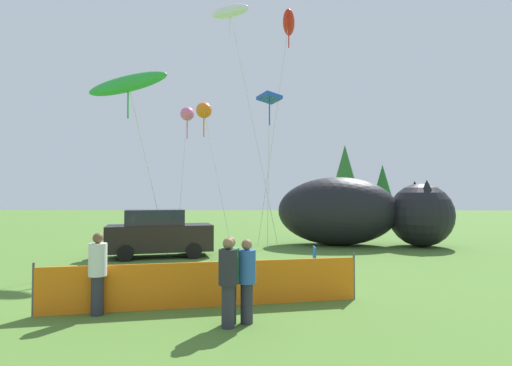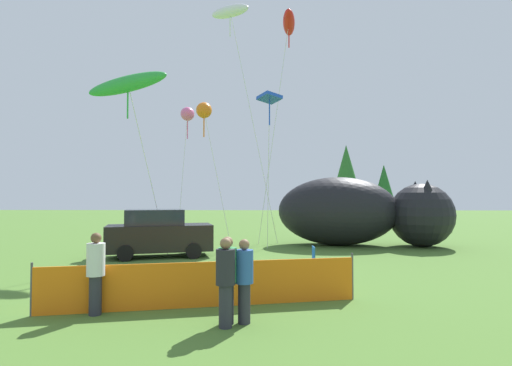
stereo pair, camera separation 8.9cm
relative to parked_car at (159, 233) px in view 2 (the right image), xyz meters
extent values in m
plane|color=#4C752D|center=(3.43, -3.37, -0.97)|extent=(120.00, 120.00, 0.00)
cube|color=black|center=(0.05, 0.01, -0.17)|extent=(4.56, 2.87, 1.07)
cube|color=#1E232D|center=(-0.16, -0.05, 0.68)|extent=(2.69, 2.21, 0.64)
cylinder|color=black|center=(1.07, 1.21, -0.66)|extent=(0.67, 0.41, 0.62)
cylinder|color=black|center=(1.55, -0.45, -0.66)|extent=(0.67, 0.41, 0.62)
cylinder|color=black|center=(-1.46, 0.47, -0.66)|extent=(0.67, 0.41, 0.62)
cylinder|color=black|center=(-0.97, -1.18, -0.66)|extent=(0.67, 0.41, 0.62)
cube|color=#1959A5|center=(5.73, -3.92, -0.51)|extent=(0.54, 0.54, 0.03)
cube|color=#1959A5|center=(5.98, -3.91, -0.27)|extent=(0.04, 0.50, 0.47)
cylinder|color=#A5A5AD|center=(5.51, -4.15, -0.74)|extent=(0.02, 0.02, 0.46)
cylinder|color=#A5A5AD|center=(5.50, -3.70, -0.74)|extent=(0.02, 0.02, 0.46)
cylinder|color=#A5A5AD|center=(5.96, -4.13, -0.74)|extent=(0.02, 0.02, 0.46)
cylinder|color=#A5A5AD|center=(5.94, -3.69, -0.74)|extent=(0.02, 0.02, 0.46)
ellipsoid|color=black|center=(8.15, 4.22, 0.78)|extent=(6.53, 4.29, 3.51)
ellipsoid|color=white|center=(8.15, 4.22, -0.01)|extent=(4.23, 3.13, 1.58)
sphere|color=black|center=(12.23, 3.67, 0.61)|extent=(3.16, 3.16, 3.16)
cone|color=black|center=(12.23, 4.46, 1.87)|extent=(0.88, 0.88, 0.95)
cone|color=black|center=(12.23, 2.89, 1.87)|extent=(0.88, 0.88, 0.95)
cube|color=orange|center=(3.09, -7.44, -0.46)|extent=(7.04, 1.63, 1.02)
cylinder|color=#4C4C51|center=(-0.43, -8.23, -0.41)|extent=(0.05, 0.05, 1.12)
cylinder|color=#4C4C51|center=(6.60, -6.65, -0.41)|extent=(0.05, 0.05, 1.12)
cylinder|color=#2D2D38|center=(0.88, -8.10, -0.56)|extent=(0.26, 0.26, 0.82)
cylinder|color=silver|center=(0.88, -8.10, 0.20)|extent=(0.38, 0.38, 0.69)
sphere|color=brown|center=(0.88, -8.10, 0.65)|extent=(0.22, 0.22, 0.22)
cylinder|color=#2D2D38|center=(3.74, -8.62, -0.56)|extent=(0.25, 0.25, 0.81)
cylinder|color=#338C4C|center=(3.74, -8.62, 0.18)|extent=(0.37, 0.37, 0.68)
sphere|color=#8C6647|center=(3.74, -8.62, 0.63)|extent=(0.22, 0.22, 0.22)
cylinder|color=#2D2D38|center=(3.72, -8.83, -0.56)|extent=(0.25, 0.25, 0.81)
cylinder|color=#26262D|center=(3.72, -8.83, 0.18)|extent=(0.37, 0.37, 0.68)
sphere|color=#8C6647|center=(3.72, -8.83, 0.63)|extent=(0.22, 0.22, 0.22)
cylinder|color=#2D2D38|center=(4.07, -8.57, -0.58)|extent=(0.25, 0.25, 0.79)
cylinder|color=#2D59A5|center=(4.07, -8.57, 0.14)|extent=(0.36, 0.36, 0.66)
sphere|color=#8C6647|center=(4.07, -8.57, 0.58)|extent=(0.21, 0.21, 0.21)
cylinder|color=silver|center=(3.86, 4.08, 4.95)|extent=(2.45, 1.72, 11.86)
ellipsoid|color=white|center=(2.65, 3.23, 10.88)|extent=(2.10, 1.13, 0.92)
cylinder|color=white|center=(2.65, 3.23, 10.18)|extent=(0.06, 0.06, 1.20)
cylinder|color=silver|center=(2.17, 2.22, 2.37)|extent=(1.45, 0.67, 6.68)
sphere|color=orange|center=(1.46, 2.53, 5.71)|extent=(0.77, 0.77, 0.77)
cylinder|color=orange|center=(1.46, 2.53, 5.01)|extent=(0.06, 0.06, 1.20)
cylinder|color=silver|center=(-0.21, -0.69, 2.38)|extent=(0.93, 2.59, 6.71)
ellipsoid|color=green|center=(-0.66, -1.97, 5.73)|extent=(3.02, 0.87, 1.44)
cylinder|color=green|center=(-0.66, -1.97, 5.03)|extent=(0.06, 0.06, 1.20)
cylinder|color=silver|center=(4.57, 2.48, 2.60)|extent=(0.13, 0.94, 7.14)
cube|color=blue|center=(4.63, 2.02, 6.17)|extent=(1.26, 1.26, 0.38)
cylinder|color=blue|center=(4.63, 2.02, 5.47)|extent=(0.06, 0.06, 1.20)
cylinder|color=silver|center=(4.84, 4.13, 4.75)|extent=(1.63, 0.83, 11.46)
ellipsoid|color=red|center=(5.64, 3.73, 10.48)|extent=(0.75, 2.09, 1.07)
cylinder|color=red|center=(5.64, 3.73, 9.78)|extent=(0.06, 0.06, 1.20)
cylinder|color=silver|center=(0.33, 3.00, 2.43)|extent=(0.10, 1.96, 6.81)
sphere|color=pink|center=(0.37, 3.97, 5.83)|extent=(0.71, 0.71, 0.71)
cylinder|color=pink|center=(0.37, 3.97, 5.13)|extent=(0.06, 0.06, 1.20)
cylinder|color=brown|center=(13.49, 29.02, 0.03)|extent=(0.64, 0.64, 2.00)
cone|color=#2D6B2D|center=(13.49, 29.02, 4.22)|extent=(3.52, 3.52, 6.39)
cylinder|color=brown|center=(17.05, 26.67, -0.26)|extent=(0.45, 0.45, 1.42)
cone|color=#236028|center=(17.05, 26.67, 2.71)|extent=(2.49, 2.49, 4.53)
camera|label=1|loc=(4.44, -16.53, 1.54)|focal=28.00mm
camera|label=2|loc=(4.53, -16.52, 1.54)|focal=28.00mm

